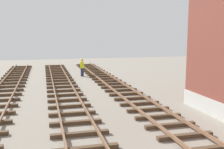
# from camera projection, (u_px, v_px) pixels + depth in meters

# --- Properties ---
(track_worker_foreground) EXTENTS (0.40, 0.40, 1.87)m
(track_worker_foreground) POSITION_uv_depth(u_px,v_px,m) (82.00, 67.00, 27.33)
(track_worker_foreground) COLOR #262D4C
(track_worker_foreground) RESTS_ON ground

